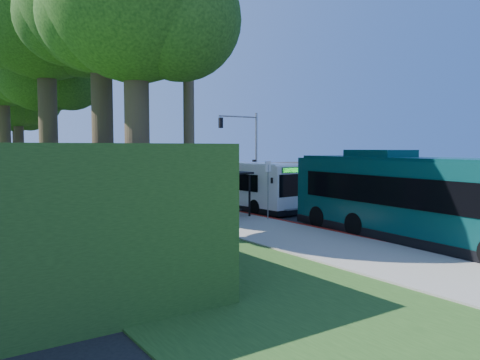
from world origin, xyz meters
TOP-DOWN VIEW (x-y plane):
  - ground at (0.00, 0.00)m, footprint 140.00×140.00m
  - sidewalk at (-7.30, 0.00)m, footprint 4.50×70.00m
  - red_curb at (-5.00, -4.00)m, footprint 0.25×30.00m
  - grass_verge at (-13.00, 5.00)m, footprint 8.00×70.00m
  - bus_shelter at (-7.26, -2.86)m, footprint 3.20×1.51m
  - stop_sign_pole at (-5.40, -5.00)m, footprint 0.35×0.06m
  - traffic_signal_pole at (3.78, 10.00)m, footprint 4.10×0.30m
  - tree_0 at (-12.40, -0.02)m, footprint 8.40×8.00m
  - tree_1 at (-13.37, 7.98)m, footprint 10.50×10.00m
  - tree_2 at (-11.89, 15.98)m, footprint 8.82×8.40m
  - tree_3 at (-13.88, 23.98)m, footprint 10.08×9.60m
  - tree_4 at (-11.40, 31.98)m, footprint 8.40×8.00m
  - tree_5 at (-10.41, 39.99)m, footprint 7.35×7.00m
  - tree_6 at (-12.91, -6.01)m, footprint 7.56×7.20m
  - white_bus at (-3.80, 0.84)m, footprint 3.07×10.93m
  - teal_bus at (-3.79, -12.75)m, footprint 3.80×12.92m
  - pickup at (1.07, 5.83)m, footprint 2.71×5.55m

SIDE VIEW (x-z plane):
  - ground at x=0.00m, z-range 0.00..0.00m
  - grass_verge at x=-13.00m, z-range 0.00..0.06m
  - sidewalk at x=-7.30m, z-range 0.00..0.12m
  - red_curb at x=-5.00m, z-range 0.00..0.13m
  - pickup at x=1.07m, z-range 0.00..1.52m
  - white_bus at x=-3.80m, z-range -0.04..3.18m
  - bus_shelter at x=-7.26m, z-range 0.53..3.08m
  - teal_bus at x=-3.79m, z-range -0.05..3.75m
  - stop_sign_pole at x=-5.40m, z-range 0.50..3.67m
  - traffic_signal_pole at x=3.78m, z-range 0.92..7.92m
  - tree_5 at x=-10.41m, z-range 2.53..15.39m
  - tree_6 at x=-12.91m, z-range 2.84..16.58m
  - tree_4 at x=-11.40m, z-range 2.66..16.80m
  - tree_2 at x=-11.89m, z-range 2.92..18.04m
  - tree_0 at x=-12.40m, z-range 3.35..19.05m
  - tree_3 at x=-13.88m, z-range 3.34..20.62m
  - tree_1 at x=-13.37m, z-range 3.60..21.86m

